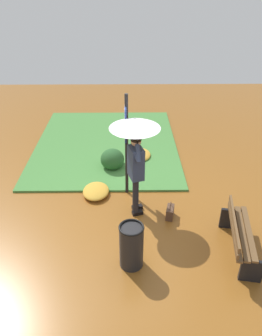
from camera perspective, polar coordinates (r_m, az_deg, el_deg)
ground_plane at (r=6.94m, az=0.11°, el=-7.13°), size 18.00×18.00×0.00m
grass_verge at (r=9.50m, az=-4.33°, el=4.26°), size 4.80×4.00×0.05m
person_with_umbrella at (r=6.10m, az=0.76°, el=4.34°), size 0.96×0.96×2.04m
info_sign_post at (r=6.70m, az=-0.87°, el=5.92°), size 0.44×0.07×2.30m
handbag at (r=6.70m, az=6.86°, el=-7.67°), size 0.32×0.21×0.37m
park_bench at (r=6.04m, az=18.39°, el=-10.99°), size 1.40×0.60×0.75m
trash_bin at (r=5.52m, az=0.07°, el=-13.46°), size 0.42×0.42×0.83m
shrub_cluster at (r=8.22m, az=-3.16°, el=1.55°), size 0.65×0.59×0.53m
leaf_pile_near_person at (r=7.36m, az=-6.17°, el=-4.04°), size 0.73×0.58×0.16m
leaf_pile_by_bench at (r=8.78m, az=1.53°, el=2.37°), size 0.74×0.59×0.16m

